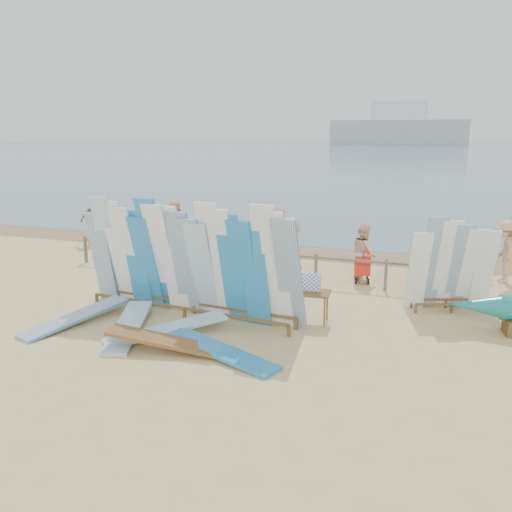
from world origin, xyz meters
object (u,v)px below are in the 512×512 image
at_px(beachgoer_6, 291,247).
at_px(beachgoer_3, 201,228).
at_px(flat_board_d, 220,356).
at_px(beachgoer_9, 505,252).
at_px(flat_board_a, 129,332).
at_px(beachgoer_5, 279,235).
at_px(stroller, 362,268).
at_px(beachgoer_11, 175,224).
at_px(beachgoer_10, 477,255).
at_px(flat_board_e, 76,324).
at_px(beachgoer_4, 272,236).
at_px(flat_board_c, 172,352).
at_px(beachgoer_2, 175,241).
at_px(beachgoer_8, 364,253).
at_px(beach_chair_right, 291,268).
at_px(flat_board_b, 167,336).
at_px(beachgoer_0, 160,233).
at_px(main_surfboard_rack, 189,264).
at_px(beachgoer_extra_1, 94,222).
at_px(side_surfboard_rack, 451,268).
at_px(beachgoer_1, 169,235).
at_px(beach_chair_left, 255,260).

distance_m(beachgoer_6, beachgoer_3, 4.59).
bearing_deg(flat_board_d, beachgoer_9, -16.34).
height_order(flat_board_a, beachgoer_5, beachgoer_5).
bearing_deg(stroller, flat_board_a, -137.12).
distance_m(beachgoer_11, beachgoer_10, 10.76).
distance_m(flat_board_a, beachgoer_9, 11.00).
relative_size(flat_board_e, beachgoer_4, 1.46).
height_order(flat_board_c, beachgoer_2, beachgoer_2).
distance_m(beachgoer_11, beachgoer_9, 11.51).
xyz_separation_m(flat_board_a, beachgoer_9, (8.18, 7.29, 0.93)).
distance_m(flat_board_c, beachgoer_8, 7.29).
xyz_separation_m(beach_chair_right, beachgoer_4, (-1.11, 1.44, 0.70)).
relative_size(flat_board_a, beachgoer_10, 1.74).
relative_size(beachgoer_9, beachgoer_8, 1.07).
bearing_deg(flat_board_b, beachgoer_0, 163.99).
bearing_deg(flat_board_c, flat_board_e, 68.26).
relative_size(main_surfboard_rack, flat_board_c, 2.15).
distance_m(beachgoer_5, beachgoer_3, 3.15).
bearing_deg(beachgoer_11, beachgoer_extra_1, 17.30).
bearing_deg(beachgoer_3, side_surfboard_rack, 46.07).
bearing_deg(beach_chair_right, beachgoer_extra_1, 127.76).
distance_m(flat_board_c, beachgoer_5, 8.36).
relative_size(flat_board_d, beachgoer_9, 1.46).
bearing_deg(beachgoer_4, flat_board_d, 44.98).
bearing_deg(flat_board_b, main_surfboard_rack, 138.49).
xyz_separation_m(flat_board_e, beachgoer_6, (3.51, 5.87, 0.92)).
relative_size(beachgoer_4, beachgoer_3, 1.05).
bearing_deg(beachgoer_extra_1, flat_board_e, -69.75).
bearing_deg(flat_board_e, beach_chair_right, 77.49).
height_order(beachgoer_2, beachgoer_1, beachgoer_1).
bearing_deg(flat_board_c, beachgoer_11, 19.33).
height_order(flat_board_b, beachgoer_2, beachgoer_2).
bearing_deg(beach_chair_right, beachgoer_2, 140.88).
relative_size(flat_board_c, beachgoer_6, 1.47).
distance_m(beachgoer_2, beachgoer_4, 3.25).
height_order(flat_board_d, flat_board_a, flat_board_a).
bearing_deg(flat_board_a, beachgoer_10, 25.32).
bearing_deg(stroller, flat_board_c, -124.69).
distance_m(beachgoer_extra_1, beachgoer_3, 4.60).
distance_m(flat_board_b, beachgoer_8, 6.87).
relative_size(main_surfboard_rack, stroller, 5.47).
distance_m(flat_board_b, beachgoer_2, 6.56).
height_order(flat_board_a, flat_board_c, flat_board_c).
bearing_deg(flat_board_d, main_surfboard_rack, 59.80).
bearing_deg(side_surfboard_rack, beach_chair_right, 137.08).
bearing_deg(main_surfboard_rack, flat_board_e, -142.35).
xyz_separation_m(main_surfboard_rack, flat_board_d, (1.65, -1.97, -1.30)).
bearing_deg(beachgoer_2, beachgoer_extra_1, -178.24).
relative_size(beach_chair_left, beachgoer_0, 0.59).
xyz_separation_m(flat_board_b, beachgoer_0, (-4.06, 7.01, 0.81)).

